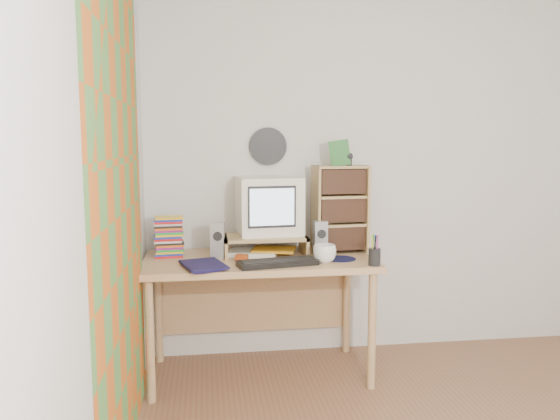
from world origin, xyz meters
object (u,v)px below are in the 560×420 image
object	(u,v)px
desk	(258,277)
cd_rack	(340,209)
crt_monitor	(269,206)
keyboard	(278,263)
mug	(325,254)
diary	(185,265)
dvd_stack	(169,238)

from	to	relation	value
desk	cd_rack	size ratio (longest dim) A/B	2.50
crt_monitor	keyboard	bearing A→B (deg)	-95.24
crt_monitor	cd_rack	xyz separation A→B (m)	(0.46, -0.03, -0.02)
mug	diary	size ratio (longest dim) A/B	0.51
desk	keyboard	xyz separation A→B (m)	(0.09, -0.28, 0.15)
crt_monitor	cd_rack	bearing A→B (deg)	-9.50
keyboard	diary	distance (m)	0.53
dvd_stack	diary	xyz separation A→B (m)	(0.11, -0.36, -0.09)
keyboard	mug	bearing A→B (deg)	-4.31
desk	dvd_stack	world-z (taller)	dvd_stack
crt_monitor	dvd_stack	world-z (taller)	crt_monitor
diary	mug	bearing A→B (deg)	-11.84
crt_monitor	keyboard	world-z (taller)	crt_monitor
desk	crt_monitor	distance (m)	0.45
mug	desk	bearing A→B (deg)	146.15
dvd_stack	mug	bearing A→B (deg)	-23.37
cd_rack	crt_monitor	bearing A→B (deg)	171.30
desk	keyboard	distance (m)	0.33
diary	dvd_stack	bearing A→B (deg)	90.55
crt_monitor	mug	xyz separation A→B (m)	(0.29, -0.34, -0.25)
diary	keyboard	bearing A→B (deg)	-13.26
keyboard	cd_rack	size ratio (longest dim) A/B	0.83
keyboard	cd_rack	distance (m)	0.63
diary	cd_rack	bearing A→B (deg)	4.50
crt_monitor	mug	bearing A→B (deg)	-55.18
keyboard	cd_rack	bearing A→B (deg)	25.99
cd_rack	diary	xyz separation A→B (m)	(-0.98, -0.37, -0.25)
keyboard	diary	bearing A→B (deg)	171.65
desk	diary	world-z (taller)	diary
dvd_stack	cd_rack	distance (m)	1.10
crt_monitor	keyboard	distance (m)	0.47
crt_monitor	diary	distance (m)	0.71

